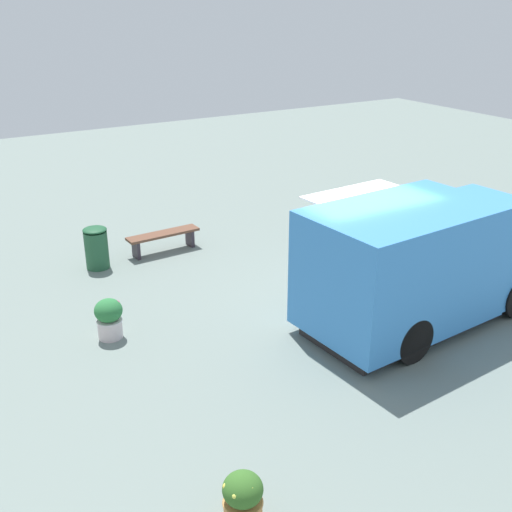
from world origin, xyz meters
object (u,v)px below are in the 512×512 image
(food_truck, at_px, (424,264))
(planter_flowering_near, at_px, (243,498))
(planter_flowering_far, at_px, (109,318))
(trash_bin, at_px, (96,247))
(person_customer, at_px, (445,218))
(plaza_bench, at_px, (163,237))

(food_truck, bearing_deg, planter_flowering_near, 26.02)
(planter_flowering_far, xyz_separation_m, trash_bin, (-0.79, -3.20, 0.09))
(planter_flowering_near, distance_m, planter_flowering_far, 4.97)
(person_customer, bearing_deg, plaza_bench, -19.74)
(trash_bin, bearing_deg, planter_flowering_near, 84.00)
(person_customer, bearing_deg, planter_flowering_near, 31.78)
(planter_flowering_near, relative_size, planter_flowering_far, 0.91)
(food_truck, xyz_separation_m, planter_flowering_far, (5.30, -2.34, -0.74))
(planter_flowering_far, bearing_deg, planter_flowering_near, 89.17)
(planter_flowering_near, relative_size, trash_bin, 0.71)
(trash_bin, bearing_deg, person_customer, 164.61)
(food_truck, distance_m, planter_flowering_near, 6.03)
(plaza_bench, bearing_deg, planter_flowering_far, 53.53)
(food_truck, relative_size, plaza_bench, 2.81)
(food_truck, relative_size, person_customer, 5.68)
(planter_flowering_near, distance_m, plaza_bench, 8.66)
(person_customer, distance_m, trash_bin, 8.85)
(plaza_bench, height_order, trash_bin, trash_bin)
(planter_flowering_near, xyz_separation_m, plaza_bench, (-2.52, -8.28, 0.02))
(food_truck, height_order, trash_bin, food_truck)
(planter_flowering_far, bearing_deg, plaza_bench, -126.47)
(person_customer, xyz_separation_m, planter_flowering_near, (9.39, 5.82, -0.01))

